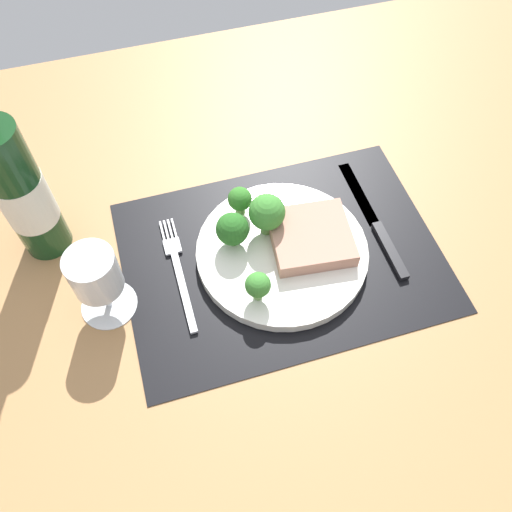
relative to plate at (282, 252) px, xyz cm
name	(u,v)px	position (x,y,z in cm)	size (l,w,h in cm)	color
ground_plane	(281,262)	(0.00, 0.00, -2.60)	(140.00, 110.00, 3.00)	#996D42
placemat	(282,256)	(0.00, 0.00, -0.95)	(45.10, 32.70, 0.30)	black
plate	(282,252)	(0.00, 0.00, 0.00)	(24.50, 24.50, 1.60)	silver
steak	(312,238)	(4.22, -0.26, 2.00)	(11.04, 10.54, 2.40)	tan
broccoli_near_steak	(232,229)	(-6.38, 2.99, 4.07)	(4.65, 4.65, 5.65)	#5B8942
broccoli_near_fork	(258,285)	(-5.53, -6.42, 3.81)	(3.43, 3.43, 4.85)	#6B994C
broccoli_center	(240,200)	(-3.92, 8.05, 3.69)	(3.53, 3.53, 4.81)	#5B8942
broccoli_back_left	(267,213)	(-1.21, 3.69, 5.01)	(5.17, 5.17, 6.94)	#5B8942
fork	(179,271)	(-14.84, 1.42, -0.55)	(2.40, 19.20, 0.50)	silver
knife	(377,227)	(15.16, 0.53, -0.50)	(1.80, 23.00, 0.80)	black
wine_bottle	(21,192)	(-32.00, 12.16, 10.27)	(6.73, 6.73, 30.36)	#143819
wine_glass	(96,277)	(-25.01, -0.92, 6.36)	(7.60, 7.60, 11.46)	silver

